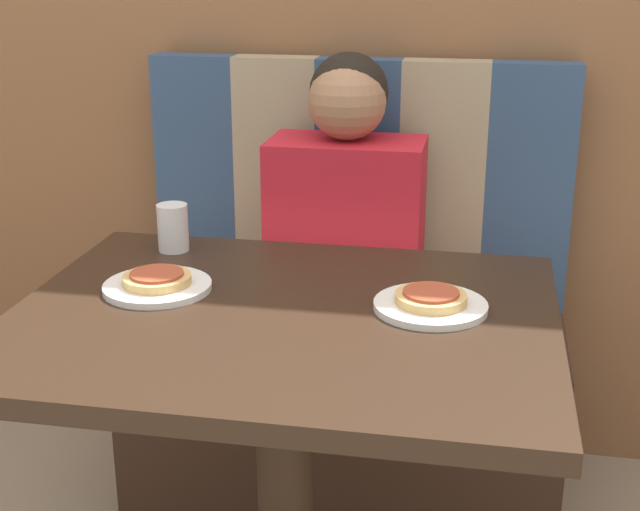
# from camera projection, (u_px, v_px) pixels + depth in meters

# --- Properties ---
(booth_seat) EXTENTS (1.06, 0.46, 0.46)m
(booth_seat) POSITION_uv_depth(u_px,v_px,m) (344.00, 405.00, 2.26)
(booth_seat) COLOR #382319
(booth_seat) RESTS_ON ground_plane
(booth_backrest) EXTENTS (1.06, 0.08, 0.62)m
(booth_backrest) POSITION_uv_depth(u_px,v_px,m) (358.00, 182.00, 2.26)
(booth_backrest) COLOR navy
(booth_backrest) RESTS_ON booth_seat
(dining_table) EXTENTS (0.90, 0.72, 0.76)m
(dining_table) POSITION_uv_depth(u_px,v_px,m) (284.00, 371.00, 1.51)
(dining_table) COLOR black
(dining_table) RESTS_ON ground_plane
(person) EXTENTS (0.36, 0.22, 0.65)m
(person) POSITION_uv_depth(u_px,v_px,m) (346.00, 200.00, 2.09)
(person) COLOR red
(person) RESTS_ON booth_seat
(plate_left) EXTENTS (0.19, 0.19, 0.01)m
(plate_left) POSITION_uv_depth(u_px,v_px,m) (157.00, 287.00, 1.57)
(plate_left) COLOR white
(plate_left) RESTS_ON dining_table
(plate_right) EXTENTS (0.19, 0.19, 0.01)m
(plate_right) POSITION_uv_depth(u_px,v_px,m) (430.00, 306.00, 1.48)
(plate_right) COLOR white
(plate_right) RESTS_ON dining_table
(pizza_left) EXTENTS (0.12, 0.12, 0.02)m
(pizza_left) POSITION_uv_depth(u_px,v_px,m) (157.00, 278.00, 1.56)
(pizza_left) COLOR tan
(pizza_left) RESTS_ON plate_left
(pizza_right) EXTENTS (0.12, 0.12, 0.02)m
(pizza_right) POSITION_uv_depth(u_px,v_px,m) (431.00, 297.00, 1.48)
(pizza_right) COLOR tan
(pizza_right) RESTS_ON plate_right
(drinking_cup) EXTENTS (0.06, 0.06, 0.09)m
(drinking_cup) POSITION_uv_depth(u_px,v_px,m) (173.00, 228.00, 1.76)
(drinking_cup) COLOR silver
(drinking_cup) RESTS_ON dining_table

